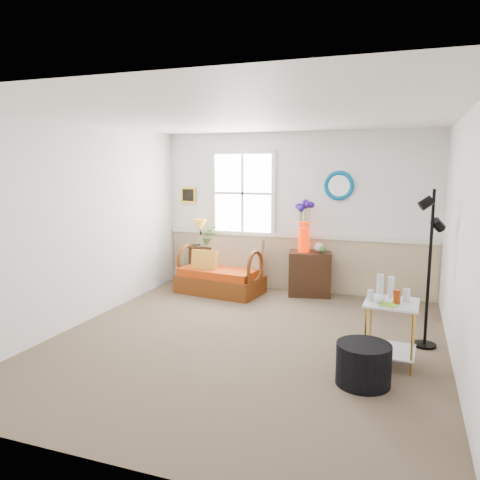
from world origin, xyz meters
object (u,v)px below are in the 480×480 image
(loveseat, at_px, (220,266))
(lamp_stand, at_px, (201,265))
(side_table, at_px, (390,333))
(floor_lamp, at_px, (429,270))
(ottoman, at_px, (363,364))
(cabinet, at_px, (310,274))

(loveseat, distance_m, lamp_stand, 0.66)
(side_table, relative_size, floor_lamp, 0.37)
(lamp_stand, distance_m, ottoman, 4.23)
(loveseat, distance_m, side_table, 3.38)
(floor_lamp, relative_size, ottoman, 3.49)
(loveseat, distance_m, ottoman, 3.59)
(loveseat, distance_m, floor_lamp, 3.40)
(floor_lamp, bearing_deg, loveseat, 139.90)
(floor_lamp, height_order, ottoman, floor_lamp)
(lamp_stand, height_order, ottoman, lamp_stand)
(floor_lamp, distance_m, ottoman, 1.52)
(lamp_stand, relative_size, side_table, 1.02)
(loveseat, bearing_deg, lamp_stand, 150.83)
(side_table, distance_m, ottoman, 0.62)
(floor_lamp, xyz_separation_m, ottoman, (-0.58, -1.22, -0.70))
(lamp_stand, relative_size, floor_lamp, 0.38)
(side_table, xyz_separation_m, floor_lamp, (0.37, 0.65, 0.57))
(lamp_stand, xyz_separation_m, side_table, (3.24, -2.39, -0.01))
(lamp_stand, height_order, cabinet, cabinet)
(lamp_stand, height_order, floor_lamp, floor_lamp)
(side_table, height_order, ottoman, side_table)
(lamp_stand, bearing_deg, cabinet, -1.22)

